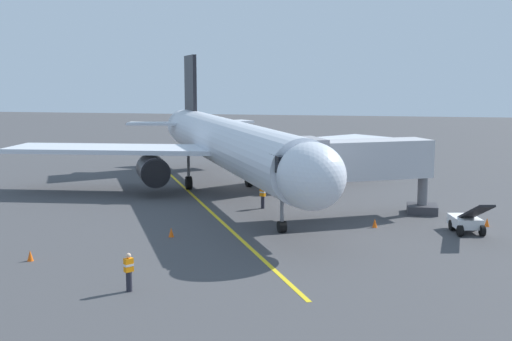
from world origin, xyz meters
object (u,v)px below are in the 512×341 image
(safety_cone_nose_left, at_px, (30,256))
(safety_cone_nose_right, at_px, (171,232))
(ground_crew_wing_walker, at_px, (263,196))
(safety_cone_wing_starboard, at_px, (375,223))
(safety_cone_wing_port, at_px, (487,222))
(jet_bridge, at_px, (348,162))
(belt_loader_near_nose, at_px, (467,221))
(ground_crew_marshaller, at_px, (129,272))
(airplane, at_px, (227,144))

(safety_cone_nose_left, xyz_separation_m, safety_cone_nose_right, (-5.37, -6.15, 0.00))
(ground_crew_wing_walker, xyz_separation_m, safety_cone_wing_starboard, (-7.93, 4.39, -0.61))
(safety_cone_wing_port, bearing_deg, jet_bridge, -4.35)
(jet_bridge, height_order, safety_cone_wing_starboard, jet_bridge)
(belt_loader_near_nose, xyz_separation_m, safety_cone_wing_starboard, (5.40, -0.30, -0.44))
(safety_cone_nose_right, bearing_deg, ground_crew_marshaller, 98.17)
(airplane, distance_m, ground_crew_marshaller, 24.36)
(jet_bridge, xyz_separation_m, safety_cone_nose_left, (15.10, 13.25, -3.49))
(safety_cone_wing_starboard, bearing_deg, jet_bridge, -50.80)
(safety_cone_wing_port, bearing_deg, ground_crew_marshaller, 43.07)
(jet_bridge, xyz_separation_m, belt_loader_near_nose, (-7.27, 2.60, -3.05))
(airplane, xyz_separation_m, safety_cone_nose_left, (5.08, 20.71, -3.73))
(ground_crew_marshaller, relative_size, safety_cone_wing_starboard, 3.11)
(airplane, relative_size, belt_loader_near_nose, 7.86)
(ground_crew_marshaller, distance_m, safety_cone_nose_right, 9.66)
(ground_crew_marshaller, distance_m, safety_cone_nose_left, 7.57)
(airplane, relative_size, safety_cone_wing_port, 67.58)
(safety_cone_wing_starboard, bearing_deg, belt_loader_near_nose, 176.78)
(ground_crew_marshaller, relative_size, belt_loader_near_nose, 0.36)
(jet_bridge, bearing_deg, safety_cone_nose_left, 41.27)
(ground_crew_wing_walker, xyz_separation_m, safety_cone_nose_right, (3.67, 9.20, -0.61))
(ground_crew_marshaller, bearing_deg, safety_cone_wing_starboard, -125.48)
(ground_crew_marshaller, distance_m, safety_cone_wing_port, 23.41)
(safety_cone_nose_left, relative_size, safety_cone_nose_right, 1.00)
(airplane, relative_size, safety_cone_nose_right, 67.58)
(ground_crew_marshaller, bearing_deg, safety_cone_nose_right, -81.83)
(ground_crew_wing_walker, bearing_deg, jet_bridge, 160.88)
(ground_crew_wing_walker, height_order, safety_cone_wing_starboard, ground_crew_wing_walker)
(airplane, distance_m, ground_crew_wing_walker, 7.36)
(ground_crew_marshaller, xyz_separation_m, belt_loader_near_nose, (-15.63, -14.05, -0.17))
(safety_cone_nose_left, bearing_deg, jet_bridge, -138.73)
(ground_crew_wing_walker, bearing_deg, belt_loader_near_nose, 160.58)
(safety_cone_nose_left, relative_size, safety_cone_wing_port, 1.00)
(ground_crew_marshaller, bearing_deg, ground_crew_wing_walker, -97.00)
(jet_bridge, distance_m, belt_loader_near_nose, 8.30)
(airplane, height_order, ground_crew_marshaller, airplane)
(jet_bridge, bearing_deg, safety_cone_wing_port, 175.65)
(ground_crew_marshaller, xyz_separation_m, ground_crew_wing_walker, (-2.30, -18.74, 0.00))
(ground_crew_wing_walker, distance_m, safety_cone_wing_port, 15.06)
(airplane, height_order, ground_crew_wing_walker, airplane)
(safety_cone_nose_left, bearing_deg, ground_crew_marshaller, 153.27)
(belt_loader_near_nose, bearing_deg, ground_crew_marshaller, 41.95)
(airplane, relative_size, safety_cone_nose_left, 67.58)
(airplane, xyz_separation_m, safety_cone_wing_starboard, (-11.89, 9.75, -3.73))
(ground_crew_wing_walker, bearing_deg, ground_crew_marshaller, 83.00)
(ground_crew_marshaller, bearing_deg, airplane, -86.05)
(safety_cone_wing_starboard, bearing_deg, ground_crew_marshaller, 54.52)
(ground_crew_wing_walker, height_order, safety_cone_nose_right, ground_crew_wing_walker)
(airplane, distance_m, jet_bridge, 12.50)
(safety_cone_nose_left, xyz_separation_m, safety_cone_wing_port, (-23.83, -12.59, 0.00))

